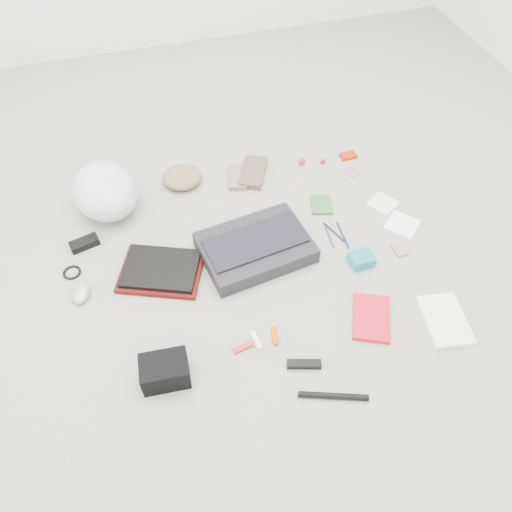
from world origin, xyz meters
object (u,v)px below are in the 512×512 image
object	(u,v)px
laptop	(161,268)
camera_bag	(165,371)
book_red	(371,318)
accordion_wallet	(361,259)
messenger_bag	(255,248)
bike_helmet	(105,191)

from	to	relation	value
laptop	camera_bag	distance (m)	0.49
book_red	accordion_wallet	distance (m)	0.29
messenger_bag	laptop	size ratio (longest dim) A/B	1.49
book_red	accordion_wallet	bearing A→B (deg)	98.51
messenger_bag	accordion_wallet	world-z (taller)	messenger_bag
messenger_bag	laptop	distance (m)	0.42
laptop	book_red	bearing A→B (deg)	-9.04
bike_helmet	book_red	distance (m)	1.32
laptop	bike_helmet	distance (m)	0.50
laptop	accordion_wallet	xyz separation A→B (m)	(0.84, -0.19, -0.01)
messenger_bag	accordion_wallet	size ratio (longest dim) A/B	4.59
bike_helmet	camera_bag	world-z (taller)	bike_helmet
messenger_bag	accordion_wallet	bearing A→B (deg)	-31.94
camera_bag	accordion_wallet	distance (m)	0.95
accordion_wallet	messenger_bag	bearing A→B (deg)	155.26
laptop	bike_helmet	bearing A→B (deg)	132.58
messenger_bag	camera_bag	xyz separation A→B (m)	(-0.48, -0.48, 0.02)
laptop	accordion_wallet	bearing A→B (deg)	9.74
laptop	accordion_wallet	distance (m)	0.86
laptop	accordion_wallet	world-z (taller)	accordion_wallet
camera_bag	book_red	xyz separation A→B (m)	(0.82, 0.02, -0.04)
camera_bag	accordion_wallet	bearing A→B (deg)	22.82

